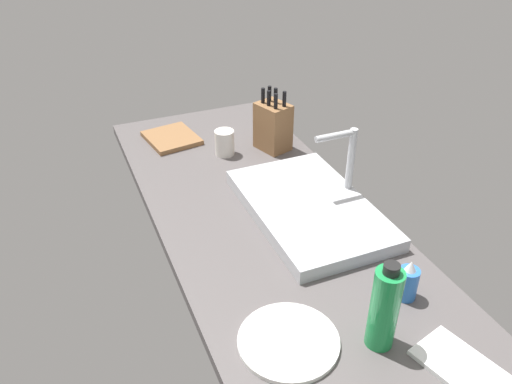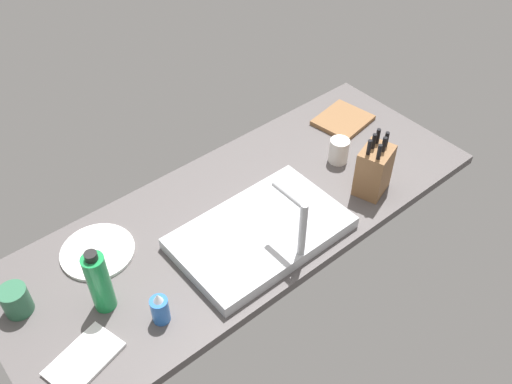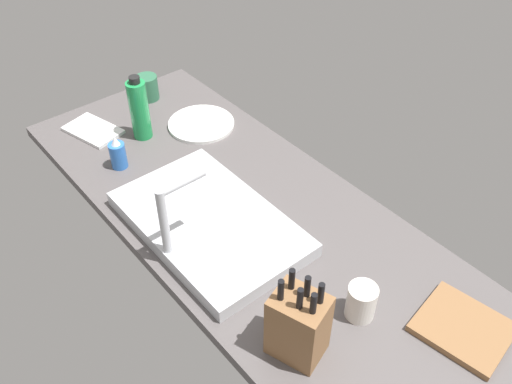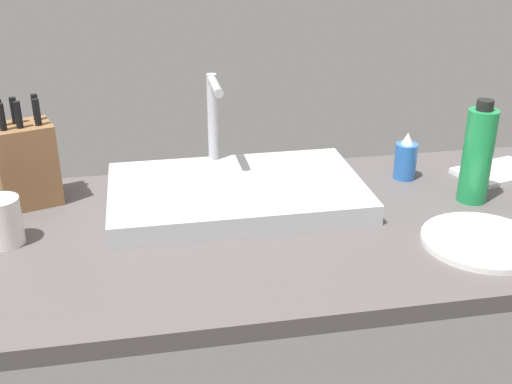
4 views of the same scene
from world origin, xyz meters
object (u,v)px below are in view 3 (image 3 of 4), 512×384
faucet (168,218)px  cutting_board (463,328)px  water_bottle (139,109)px  knife_block (298,325)px  dish_towel (93,130)px  sink_basin (209,223)px  coffee_mug (361,302)px  ceramic_cup (147,88)px  dinner_plate (201,124)px  soap_bottle (118,154)px

faucet → cutting_board: bearing=-147.7°
water_bottle → knife_block: bearing=170.1°
dish_towel → faucet: bearing=171.1°
sink_basin → coffee_mug: bearing=-167.1°
knife_block → ceramic_cup: (115.57, -30.94, -4.74)cm
sink_basin → cutting_board: size_ratio=2.69×
dish_towel → water_bottle: bearing=-137.3°
dinner_plate → water_bottle: bearing=68.2°
cutting_board → coffee_mug: coffee_mug is taller
faucet → soap_bottle: faucet is taller
coffee_mug → cutting_board: bearing=-140.8°
faucet → ceramic_cup: bearing=-26.7°
soap_bottle → coffee_mug: soap_bottle is taller
faucet → water_bottle: 58.70cm
water_bottle → dinner_plate: size_ratio=0.98×
knife_block → dish_towel: bearing=-20.4°
soap_bottle → ceramic_cup: soap_bottle is taller
cutting_board → ceramic_cup: (137.04, 2.89, 3.68)cm
cutting_board → soap_bottle: 112.01cm
sink_basin → water_bottle: size_ratio=2.41×
coffee_mug → knife_block: bearing=82.0°
dinner_plate → ceramic_cup: 28.20cm
sink_basin → ceramic_cup: ceramic_cup is taller
faucet → dinner_plate: 64.03cm
soap_bottle → water_bottle: (9.79, -14.52, 5.90)cm
water_bottle → dinner_plate: 22.88cm
dish_towel → ceramic_cup: 27.63cm
sink_basin → knife_block: (-44.35, 7.64, 7.17)cm
sink_basin → dinner_plate: bearing=-32.7°
water_bottle → ceramic_cup: 25.25cm
faucet → dinner_plate: size_ratio=1.07×
dish_towel → coffee_mug: size_ratio=2.05×
water_bottle → dish_towel: 20.73cm
dinner_plate → faucet: bearing=137.9°
coffee_mug → ceramic_cup: (118.15, -12.54, -0.17)cm
faucet → knife_block: size_ratio=1.06×
sink_basin → knife_block: bearing=170.2°
knife_block → soap_bottle: size_ratio=2.06×
soap_bottle → water_bottle: bearing=-56.0°
sink_basin → dinner_plate: size_ratio=2.37×
cutting_board → faucet: bearing=32.3°
dinner_plate → coffee_mug: (-90.64, 17.31, 4.15)cm
faucet → water_bottle: bearing=-22.9°
water_bottle → ceramic_cup: water_bottle is taller
faucet → dish_towel: 69.52cm
sink_basin → water_bottle: (51.32, -9.02, 8.58)cm
faucet → dinner_plate: faucet is taller
water_bottle → coffee_mug: water_bottle is taller
knife_block → soap_bottle: bearing=-19.5°
coffee_mug → dinner_plate: bearing=-10.8°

